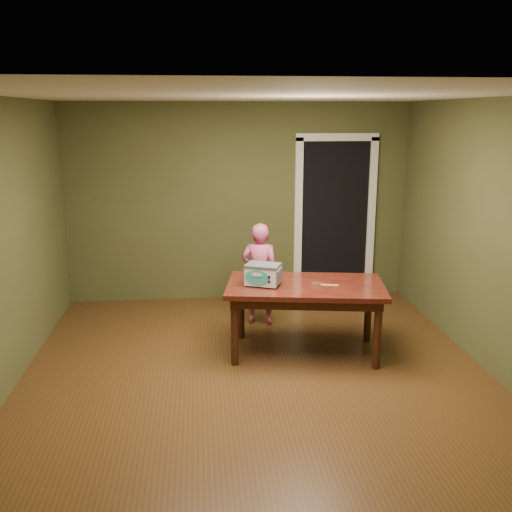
% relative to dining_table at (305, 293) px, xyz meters
% --- Properties ---
extents(floor, '(5.00, 5.00, 0.00)m').
position_rel_dining_table_xyz_m(floor, '(-0.55, -0.57, -0.65)').
color(floor, '#4F3216').
rests_on(floor, ground).
extents(room_shell, '(4.52, 5.02, 2.61)m').
position_rel_dining_table_xyz_m(room_shell, '(-0.55, -0.57, 1.06)').
color(room_shell, '#4A4F2A').
rests_on(room_shell, ground).
extents(doorway, '(1.10, 0.66, 2.25)m').
position_rel_dining_table_xyz_m(doorway, '(0.75, 2.21, 0.41)').
color(doorway, black).
rests_on(doorway, ground).
extents(dining_table, '(1.72, 1.15, 0.75)m').
position_rel_dining_table_xyz_m(dining_table, '(0.00, 0.00, 0.00)').
color(dining_table, '#37100C').
rests_on(dining_table, floor).
extents(toy_oven, '(0.41, 0.35, 0.22)m').
position_rel_dining_table_xyz_m(toy_oven, '(-0.44, 0.00, 0.22)').
color(toy_oven, '#4C4F54').
rests_on(toy_oven, dining_table).
extents(baking_pan, '(0.10, 0.10, 0.02)m').
position_rel_dining_table_xyz_m(baking_pan, '(0.10, -0.04, 0.11)').
color(baking_pan, silver).
rests_on(baking_pan, dining_table).
extents(spatula, '(0.18, 0.07, 0.01)m').
position_rel_dining_table_xyz_m(spatula, '(0.23, -0.07, 0.10)').
color(spatula, '#E0CD61').
rests_on(spatula, dining_table).
extents(child, '(0.51, 0.41, 1.22)m').
position_rel_dining_table_xyz_m(child, '(-0.38, 0.91, -0.04)').
color(child, '#CA5380').
rests_on(child, floor).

